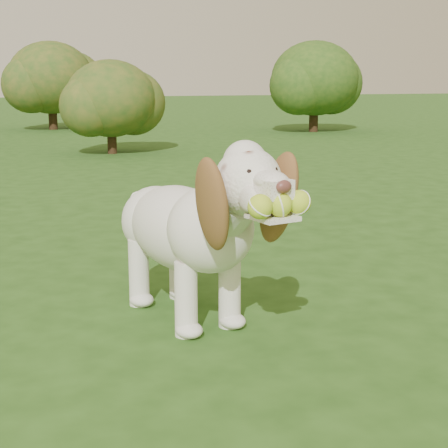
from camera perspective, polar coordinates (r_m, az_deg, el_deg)
name	(u,v)px	position (r m, az deg, el deg)	size (l,w,h in m)	color
ground	(51,296)	(3.74, -14.20, -5.79)	(80.00, 80.00, 0.00)	#234614
dog	(193,224)	(3.13, -2.62, 0.02)	(0.62, 1.36, 0.88)	white
shrub_f	(315,78)	(14.87, 7.54, 11.90)	(1.83, 1.83, 1.90)	#382314
shrub_i	(51,78)	(15.88, -14.20, 11.70)	(1.86, 1.86, 1.92)	#382314
shrub_c	(111,99)	(10.54, -9.41, 10.24)	(1.35, 1.35, 1.40)	#382314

